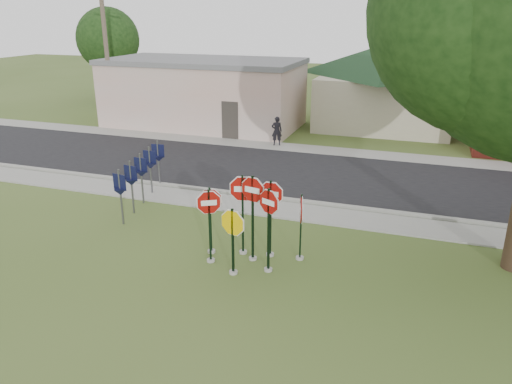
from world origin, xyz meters
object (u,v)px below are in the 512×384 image
(stop_sign_yellow, at_px, (233,234))
(utility_pole_near, at_px, (106,47))
(stop_sign_center, at_px, (253,206))
(stop_sign_left, at_px, (209,217))
(pedestrian, at_px, (277,131))

(stop_sign_yellow, height_order, utility_pole_near, utility_pole_near)
(stop_sign_center, bearing_deg, utility_pole_near, 135.93)
(stop_sign_center, height_order, utility_pole_near, utility_pole_near)
(stop_sign_yellow, xyz_separation_m, utility_pole_near, (-13.93, 14.69, 3.73))
(stop_sign_center, distance_m, stop_sign_left, 1.29)
(stop_sign_left, bearing_deg, stop_sign_yellow, -26.61)
(stop_sign_yellow, relative_size, stop_sign_left, 0.88)
(stop_sign_center, height_order, stop_sign_left, stop_sign_center)
(pedestrian, bearing_deg, utility_pole_near, -23.74)
(utility_pole_near, xyz_separation_m, pedestrian, (10.96, -0.74, -4.11))
(stop_sign_yellow, bearing_deg, utility_pole_near, 133.47)
(stop_sign_center, distance_m, pedestrian, 13.39)
(pedestrian, bearing_deg, stop_sign_center, 84.01)
(stop_sign_center, distance_m, utility_pole_near, 19.98)
(utility_pole_near, height_order, pedestrian, utility_pole_near)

